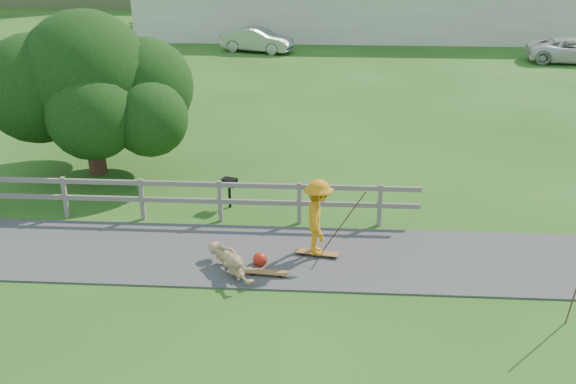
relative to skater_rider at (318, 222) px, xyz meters
The scene contains 13 objects.
ground 1.85m from the skater_rider, 107.87° to the right, with size 260.00×260.00×0.00m, color #234E16.
path 1.00m from the skater_rider, behind, with size 34.00×3.00×0.04m, color #3E3E40.
fence 5.41m from the skater_rider, 161.12° to the left, with size 15.05×0.10×1.10m.
skater_rider is the anchor object (origin of this frame).
skater_fallen 2.12m from the skater_rider, 155.32° to the right, with size 1.65×0.39×0.60m, color tan.
car_silver 25.99m from the skater_rider, 99.22° to the left, with size 1.51×4.32×1.42m, color #A2A6A9.
car_white 27.05m from the skater_rider, 60.04° to the left, with size 2.24×4.87×1.35m, color silver.
tree 8.50m from the skater_rider, 143.84° to the left, with size 6.00×6.00×4.15m, color black, non-canonical shape.
bbq 3.59m from the skater_rider, 132.27° to the left, with size 0.38×0.29×0.82m, color black, non-canonical shape.
longboard_rider 0.82m from the skater_rider, behind, with size 0.98×0.24×0.11m, color #915F2F, non-canonical shape.
longboard_fallen 1.65m from the skater_rider, 137.96° to the right, with size 0.90×0.22×0.10m, color #915F2F, non-canonical shape.
helmet 1.53m from the skater_rider, 158.18° to the right, with size 0.32×0.32×0.32m, color #AC2213.
pole_rider 0.72m from the skater_rider, 33.69° to the left, with size 0.03×0.03×1.71m, color #512E20.
Camera 1 is at (0.66, -11.38, 6.94)m, focal length 40.00 mm.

